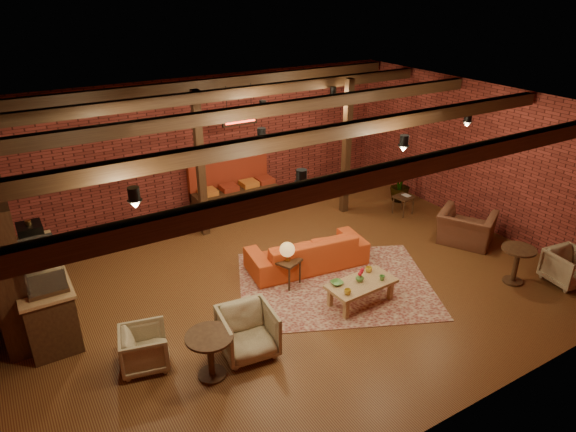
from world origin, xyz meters
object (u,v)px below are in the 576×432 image
armchair_far (568,266)px  round_table_left (210,349)px  sofa (307,251)px  armchair_a (144,347)px  side_table_book (404,198)px  side_table_lamp (287,253)px  armchair_b (248,330)px  round_table_right (517,260)px  plant_tall (404,150)px  coffee_table (360,285)px  armchair_right (467,223)px

armchair_far → round_table_left: bearing=178.2°
sofa → round_table_left: (-2.85, -1.89, 0.14)m
armchair_a → armchair_far: 7.65m
armchair_a → side_table_book: (6.94, 2.09, 0.08)m
side_table_lamp → side_table_book: bearing=17.4°
armchair_a → armchair_b: 1.52m
round_table_right → plant_tall: size_ratio=0.27×
round_table_right → plant_tall: 4.22m
coffee_table → armchair_far: (3.73, -1.47, -0.01)m
armchair_a → plant_tall: bearing=-56.5°
side_table_lamp → round_table_right: size_ratio=1.22×
armchair_right → round_table_left: bearing=70.1°
round_table_left → side_table_book: (6.20, 2.79, -0.06)m
round_table_right → plant_tall: plant_tall is taller
sofa → plant_tall: 4.26m
sofa → armchair_far: (3.84, -3.01, 0.02)m
armchair_far → side_table_lamp: bearing=157.3°
side_table_lamp → plant_tall: 4.95m
sofa → coffee_table: bearing=101.7°
side_table_lamp → armchair_b: size_ratio=1.07×
armchair_right → plant_tall: plant_tall is taller
armchair_b → armchair_right: armchair_right is taller
side_table_lamp → armchair_a: side_table_lamp is taller
armchair_b → side_table_book: size_ratio=1.72×
armchair_a → armchair_far: armchair_far is taller
sofa → armchair_b: size_ratio=2.86×
armchair_a → armchair_right: bearing=-74.6°
armchair_a → armchair_right: 7.07m
coffee_table → plant_tall: 4.94m
coffee_table → plant_tall: (3.73, 3.10, 0.97)m
round_table_left → armchair_right: bearing=8.8°
armchair_right → armchair_b: bearing=69.3°
armchair_a → plant_tall: size_ratio=0.26×
armchair_a → round_table_right: bearing=-87.9°
coffee_table → round_table_right: 3.06m
armchair_a → armchair_right: armchair_right is taller
armchair_a → armchair_far: size_ratio=0.94×
armchair_a → armchair_b: (1.43, -0.51, 0.07)m
armchair_right → round_table_right: armchair_right is taller
round_table_left → round_table_right: bearing=-5.8°
armchair_a → armchair_right: (7.06, 0.27, 0.14)m
sofa → round_table_left: round_table_left is taller
side_table_lamp → plant_tall: size_ratio=0.33×
armchair_right → side_table_lamp: bearing=53.7°
armchair_b → sofa: bearing=44.8°
armchair_b → plant_tall: bearing=35.1°
side_table_book → plant_tall: (0.49, 0.66, 0.92)m
sofa → round_table_right: size_ratio=3.26×
sofa → round_table_right: (3.01, -2.49, 0.14)m
armchair_right → round_table_right: size_ratio=1.53×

